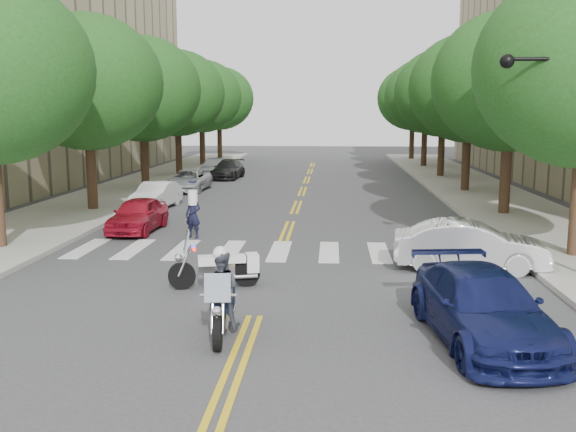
# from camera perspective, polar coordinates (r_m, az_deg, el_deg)

# --- Properties ---
(ground) EXTENTS (140.00, 140.00, 0.00)m
(ground) POSITION_cam_1_polar(r_m,az_deg,el_deg) (13.85, -2.98, -8.91)
(ground) COLOR #38383A
(ground) RESTS_ON ground
(sidewalk_left) EXTENTS (5.00, 60.00, 0.15)m
(sidewalk_left) POSITION_cam_1_polar(r_m,az_deg,el_deg) (37.03, -13.56, 2.39)
(sidewalk_left) COLOR #9E9991
(sidewalk_left) RESTS_ON ground
(sidewalk_right) EXTENTS (5.00, 60.00, 0.15)m
(sidewalk_right) POSITION_cam_1_polar(r_m,az_deg,el_deg) (36.19, 16.51, 2.11)
(sidewalk_right) COLOR #9E9991
(sidewalk_right) RESTS_ON ground
(tree_l_1) EXTENTS (6.40, 6.40, 8.45)m
(tree_l_1) POSITION_cam_1_polar(r_m,az_deg,el_deg) (29.03, -17.43, 11.26)
(tree_l_1) COLOR #382316
(tree_l_1) RESTS_ON ground
(tree_l_2) EXTENTS (6.40, 6.40, 8.45)m
(tree_l_2) POSITION_cam_1_polar(r_m,az_deg,el_deg) (36.60, -12.83, 10.94)
(tree_l_2) COLOR #382316
(tree_l_2) RESTS_ON ground
(tree_l_3) EXTENTS (6.40, 6.40, 8.45)m
(tree_l_3) POSITION_cam_1_polar(r_m,az_deg,el_deg) (44.33, -9.82, 10.69)
(tree_l_3) COLOR #382316
(tree_l_3) RESTS_ON ground
(tree_l_4) EXTENTS (6.40, 6.40, 8.45)m
(tree_l_4) POSITION_cam_1_polar(r_m,az_deg,el_deg) (52.13, -7.71, 10.50)
(tree_l_4) COLOR #382316
(tree_l_4) RESTS_ON ground
(tree_l_5) EXTENTS (6.40, 6.40, 8.45)m
(tree_l_5) POSITION_cam_1_polar(r_m,az_deg,el_deg) (59.99, -6.16, 10.34)
(tree_l_5) COLOR #382316
(tree_l_5) RESTS_ON ground
(tree_r_1) EXTENTS (6.40, 6.40, 8.45)m
(tree_r_1) POSITION_cam_1_polar(r_m,az_deg,el_deg) (28.03, 19.18, 11.26)
(tree_r_1) COLOR #382316
(tree_r_1) RESTS_ON ground
(tree_r_2) EXTENTS (6.40, 6.40, 8.45)m
(tree_r_2) POSITION_cam_1_polar(r_m,az_deg,el_deg) (35.82, 15.80, 10.86)
(tree_r_2) COLOR #382316
(tree_r_2) RESTS_ON ground
(tree_r_3) EXTENTS (6.40, 6.40, 8.45)m
(tree_r_3) POSITION_cam_1_polar(r_m,az_deg,el_deg) (43.68, 13.65, 10.59)
(tree_r_3) COLOR #382316
(tree_r_3) RESTS_ON ground
(tree_r_4) EXTENTS (6.40, 6.40, 8.45)m
(tree_r_4) POSITION_cam_1_polar(r_m,az_deg,el_deg) (51.59, 12.15, 10.39)
(tree_r_4) COLOR #382316
(tree_r_4) RESTS_ON ground
(tree_r_5) EXTENTS (6.40, 6.40, 8.45)m
(tree_r_5) POSITION_cam_1_polar(r_m,az_deg,el_deg) (59.52, 11.05, 10.24)
(tree_r_5) COLOR #382316
(tree_r_5) RESTS_ON ground
(motorcycle_police) EXTENTS (0.78, 2.19, 1.78)m
(motorcycle_police) POSITION_cam_1_polar(r_m,az_deg,el_deg) (12.59, -5.96, -7.03)
(motorcycle_police) COLOR black
(motorcycle_police) RESTS_ON ground
(motorcycle_parked) EXTENTS (2.24, 0.92, 1.47)m
(motorcycle_parked) POSITION_cam_1_polar(r_m,az_deg,el_deg) (16.01, -5.84, -4.55)
(motorcycle_parked) COLOR black
(motorcycle_parked) RESTS_ON ground
(officer_standing) EXTENTS (0.68, 0.57, 1.60)m
(officer_standing) POSITION_cam_1_polar(r_m,az_deg,el_deg) (22.36, -8.42, 0.09)
(officer_standing) COLOR black
(officer_standing) RESTS_ON ground
(convertible) EXTENTS (4.25, 1.82, 1.36)m
(convertible) POSITION_cam_1_polar(r_m,az_deg,el_deg) (18.34, 15.86, -2.55)
(convertible) COLOR white
(convertible) RESTS_ON ground
(sedan_blue) EXTENTS (2.47, 4.86, 1.35)m
(sedan_blue) POSITION_cam_1_polar(r_m,az_deg,el_deg) (12.73, 16.88, -7.75)
(sedan_blue) COLOR #111748
(sedan_blue) RESTS_ON ground
(parked_car_a) EXTENTS (1.60, 3.72, 1.25)m
(parked_car_a) POSITION_cam_1_polar(r_m,az_deg,el_deg) (23.92, -13.20, 0.12)
(parked_car_a) COLOR #A31125
(parked_car_a) RESTS_ON ground
(parked_car_b) EXTENTS (1.63, 3.76, 1.20)m
(parked_car_b) POSITION_cam_1_polar(r_m,az_deg,el_deg) (29.52, -11.65, 1.81)
(parked_car_b) COLOR white
(parked_car_b) RESTS_ON ground
(parked_car_c) EXTENTS (2.07, 4.25, 1.16)m
(parked_car_c) POSITION_cam_1_polar(r_m,az_deg,el_deg) (35.86, -8.84, 3.14)
(parked_car_c) COLOR #A1A2A8
(parked_car_c) RESTS_ON ground
(parked_car_d) EXTENTS (1.96, 4.21, 1.19)m
(parked_car_d) POSITION_cam_1_polar(r_m,az_deg,el_deg) (42.28, -5.36, 4.13)
(parked_car_d) COLOR black
(parked_car_d) RESTS_ON ground
(parked_car_e) EXTENTS (1.61, 3.99, 1.36)m
(parked_car_e) POSITION_cam_1_polar(r_m,az_deg,el_deg) (43.45, -6.59, 4.36)
(parked_car_e) COLOR #939398
(parked_car_e) RESTS_ON ground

